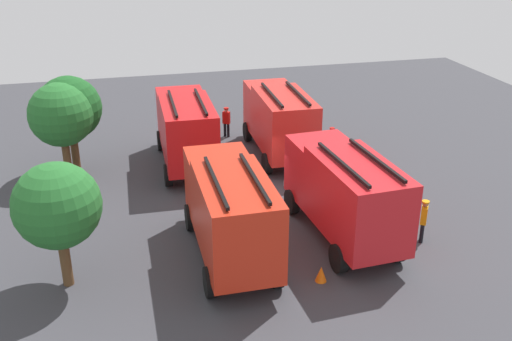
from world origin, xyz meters
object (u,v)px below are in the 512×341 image
object	(u,v)px
firefighter_4	(317,123)
traffic_cone_0	(321,274)
fire_truck_2	(230,208)
tree_1	(61,115)
tree_0	(57,206)
tree_2	(69,108)
firefighter_0	(268,111)
fire_truck_1	(279,118)
fire_truck_3	(186,127)
firefighter_2	(424,219)
fire_truck_0	(344,190)
traffic_cone_1	(335,163)
firefighter_3	(331,141)
firefighter_1	(226,120)

from	to	relation	value
firefighter_4	traffic_cone_0	bearing A→B (deg)	48.95
fire_truck_2	tree_1	xyz separation A→B (m)	(9.47, 6.42, 1.13)
fire_truck_2	tree_0	distance (m)	6.15
tree_2	traffic_cone_0	world-z (taller)	tree_2
firefighter_0	traffic_cone_0	xyz separation A→B (m)	(-16.82, 2.54, -0.67)
fire_truck_1	firefighter_0	world-z (taller)	fire_truck_1
fire_truck_3	firefighter_2	size ratio (longest dim) A/B	3.95
firefighter_4	tree_1	world-z (taller)	tree_1
tree_0	traffic_cone_0	size ratio (longest dim) A/B	7.77
fire_truck_0	traffic_cone_0	size ratio (longest dim) A/B	12.13
fire_truck_2	fire_truck_3	bearing A→B (deg)	2.40
firefighter_2	firefighter_4	bearing A→B (deg)	-56.59
fire_truck_0	traffic_cone_1	distance (m)	7.26
firefighter_2	traffic_cone_1	distance (m)	7.83
firefighter_2	traffic_cone_0	bearing A→B (deg)	51.40
firefighter_0	traffic_cone_0	distance (m)	17.02
fire_truck_1	tree_2	distance (m)	10.83
tree_0	fire_truck_0	bearing A→B (deg)	-85.96
fire_truck_3	firefighter_0	world-z (taller)	fire_truck_3
firefighter_3	tree_2	world-z (taller)	tree_2
firefighter_0	firefighter_3	bearing A→B (deg)	155.86
fire_truck_1	firefighter_4	size ratio (longest dim) A/B	4.09
fire_truck_0	firefighter_2	bearing A→B (deg)	-113.72
fire_truck_2	tree_2	distance (m)	11.97
firefighter_2	tree_0	world-z (taller)	tree_0
tree_0	traffic_cone_1	bearing A→B (deg)	-60.42
tree_2	traffic_cone_1	distance (m)	13.78
tree_0	tree_1	world-z (taller)	tree_1
firefighter_2	firefighter_3	size ratio (longest dim) A/B	1.08
fire_truck_2	traffic_cone_0	distance (m)	4.14
fire_truck_0	firefighter_4	bearing A→B (deg)	-17.94
fire_truck_0	firefighter_0	xyz separation A→B (m)	(14.03, -0.64, -1.18)
fire_truck_3	firefighter_0	xyz separation A→B (m)	(5.04, -5.78, -1.18)
tree_1	firefighter_2	bearing A→B (deg)	-125.50
fire_truck_0	traffic_cone_1	size ratio (longest dim) A/B	10.13
traffic_cone_1	firefighter_3	bearing A→B (deg)	-13.41
firefighter_2	traffic_cone_1	xyz separation A→B (m)	(7.77, 0.77, -0.68)
fire_truck_3	tree_0	size ratio (longest dim) A/B	1.54
fire_truck_0	tree_1	bearing A→B (deg)	47.38
tree_2	firefighter_4	bearing A→B (deg)	-84.23
fire_truck_1	tree_2	size ratio (longest dim) A/B	1.46
fire_truck_0	tree_2	bearing A→B (deg)	44.07
fire_truck_3	fire_truck_1	bearing A→B (deg)	-86.13
firefighter_3	tree_2	distance (m)	13.76
firefighter_4	traffic_cone_1	size ratio (longest dim) A/B	2.45
fire_truck_2	firefighter_3	size ratio (longest dim) A/B	4.25
fire_truck_1	firefighter_3	size ratio (longest dim) A/B	4.28
firefighter_1	firefighter_4	distance (m)	5.36
fire_truck_2	fire_truck_3	world-z (taller)	same
firefighter_1	firefighter_4	world-z (taller)	firefighter_1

